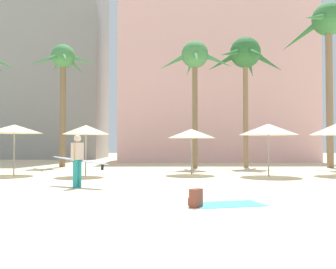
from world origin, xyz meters
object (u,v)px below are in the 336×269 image
(cafe_umbrella_4, at_px, (14,129))
(beach_towel, at_px, (228,204))
(palm_tree_center, at_px, (195,62))
(palm_tree_right, at_px, (63,67))
(cafe_umbrella_0, at_px, (191,134))
(backpack, at_px, (196,198))
(palm_tree_left, at_px, (329,30))
(cafe_umbrella_2, at_px, (86,130))
(cafe_umbrella_6, at_px, (268,129))
(person_near_left, at_px, (78,159))
(palm_tree_far_right, at_px, (245,58))

(cafe_umbrella_4, distance_m, beach_towel, 12.31)
(palm_tree_center, height_order, palm_tree_right, palm_tree_right)
(cafe_umbrella_0, bearing_deg, backpack, -93.74)
(palm_tree_left, xyz_separation_m, cafe_umbrella_2, (-14.03, -6.05, -6.58))
(palm_tree_right, bearing_deg, cafe_umbrella_6, -32.85)
(palm_tree_right, distance_m, beach_towel, 18.51)
(cafe_umbrella_0, distance_m, person_near_left, 6.75)
(backpack, bearing_deg, palm_tree_left, -82.56)
(palm_tree_right, bearing_deg, beach_towel, -61.75)
(palm_tree_center, xyz_separation_m, beach_towel, (-0.40, -13.85, -6.60))
(palm_tree_left, distance_m, cafe_umbrella_0, 12.50)
(cafe_umbrella_4, xyz_separation_m, cafe_umbrella_6, (11.84, -0.68, -0.04))
(palm_tree_far_right, relative_size, beach_towel, 5.04)
(palm_tree_right, height_order, backpack, palm_tree_right)
(palm_tree_far_right, xyz_separation_m, cafe_umbrella_4, (-12.30, -5.95, -4.84))
(cafe_umbrella_2, relative_size, cafe_umbrella_4, 0.91)
(palm_tree_center, distance_m, beach_towel, 15.34)
(backpack, bearing_deg, palm_tree_center, -53.29)
(palm_tree_center, relative_size, palm_tree_far_right, 0.95)
(beach_towel, bearing_deg, person_near_left, 140.79)
(palm_tree_far_right, bearing_deg, palm_tree_right, 176.34)
(cafe_umbrella_4, height_order, person_near_left, cafe_umbrella_4)
(cafe_umbrella_2, bearing_deg, backpack, -62.74)
(cafe_umbrella_4, relative_size, backpack, 6.13)
(cafe_umbrella_6, xyz_separation_m, beach_towel, (-3.24, -7.86, -2.14))
(beach_towel, bearing_deg, palm_tree_right, 118.25)
(palm_tree_far_right, distance_m, person_near_left, 14.88)
(cafe_umbrella_0, height_order, backpack, cafe_umbrella_0)
(palm_tree_right, xyz_separation_m, cafe_umbrella_0, (7.99, -6.47, -4.58))
(palm_tree_center, distance_m, cafe_umbrella_0, 6.89)
(cafe_umbrella_6, bearing_deg, beach_towel, -112.43)
(cafe_umbrella_0, bearing_deg, palm_tree_far_right, 55.60)
(beach_towel, bearing_deg, palm_tree_center, 88.36)
(cafe_umbrella_6, bearing_deg, palm_tree_far_right, 86.04)
(palm_tree_center, distance_m, backpack, 15.64)
(palm_tree_right, xyz_separation_m, person_near_left, (3.77, -11.64, -5.61))
(beach_towel, xyz_separation_m, backpack, (-0.81, -0.37, 0.19))
(beach_towel, bearing_deg, cafe_umbrella_4, 135.18)
(backpack, bearing_deg, cafe_umbrella_2, -21.21)
(cafe_umbrella_0, distance_m, beach_towel, 8.99)
(palm_tree_right, relative_size, beach_towel, 4.87)
(palm_tree_center, xyz_separation_m, person_near_left, (-4.82, -10.24, -5.66))
(palm_tree_center, distance_m, palm_tree_far_right, 3.40)
(palm_tree_left, distance_m, palm_tree_far_right, 5.51)
(palm_tree_right, bearing_deg, palm_tree_far_right, -3.66)
(palm_tree_left, xyz_separation_m, cafe_umbrella_4, (-17.52, -5.47, -6.52))
(person_near_left, bearing_deg, palm_tree_center, -89.89)
(palm_tree_center, xyz_separation_m, cafe_umbrella_2, (-5.49, -5.89, -4.48))
(palm_tree_left, xyz_separation_m, palm_tree_far_right, (-5.23, 0.48, -1.68))
(beach_towel, bearing_deg, palm_tree_left, 57.49)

